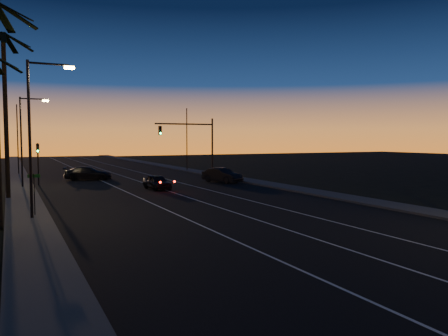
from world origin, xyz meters
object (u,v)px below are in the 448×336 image
lead_car (157,182)px  right_car (222,175)px  signal_mast (194,137)px  cross_car (88,173)px

lead_car → right_car: right_car is taller
lead_car → signal_mast: bearing=50.1°
signal_mast → right_car: signal_mast is taller
right_car → cross_car: right_car is taller
lead_car → cross_car: bearing=108.9°
right_car → signal_mast: bearing=99.6°
cross_car → signal_mast: bearing=-17.6°
signal_mast → lead_car: size_ratio=1.57×
signal_mast → lead_car: 11.87m
signal_mast → cross_car: signal_mast is taller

